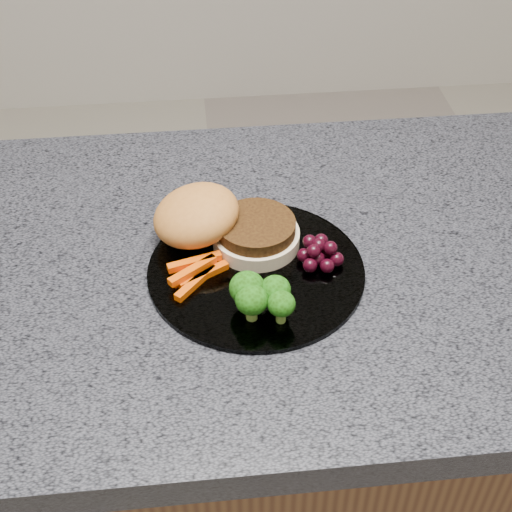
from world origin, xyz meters
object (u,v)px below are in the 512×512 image
(island_cabinet, at_px, (250,466))
(plate, at_px, (256,270))
(grape_bunch, at_px, (319,253))
(burger, at_px, (218,225))

(island_cabinet, bearing_deg, plate, -76.46)
(grape_bunch, bearing_deg, island_cabinet, 163.97)
(plate, height_order, grape_bunch, grape_bunch)
(island_cabinet, distance_m, plate, 0.47)
(island_cabinet, xyz_separation_m, burger, (-0.03, 0.03, 0.50))
(burger, bearing_deg, plate, -49.84)
(island_cabinet, height_order, grape_bunch, grape_bunch)
(plate, height_order, burger, burger)
(plate, relative_size, burger, 1.40)
(island_cabinet, distance_m, grape_bunch, 0.50)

